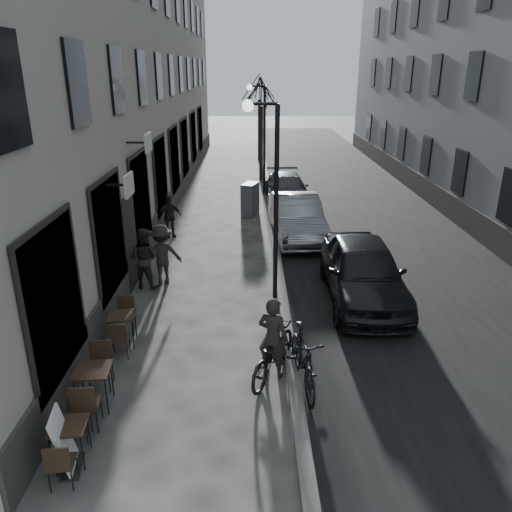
{
  "coord_description": "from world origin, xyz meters",
  "views": [
    {
      "loc": [
        -0.61,
        -6.16,
        5.79
      ],
      "look_at": [
        -0.52,
        4.38,
        1.8
      ],
      "focal_mm": 35.0,
      "sensor_mm": 36.0,
      "label": 1
    }
  ],
  "objects_px": {
    "sign_board": "(65,446)",
    "pedestrian_mid": "(162,255)",
    "streetlamp_near": "(270,181)",
    "car_far": "(287,189)",
    "tree_near": "(261,91)",
    "moped": "(303,359)",
    "car_mid": "(297,217)",
    "car_near": "(363,271)",
    "tree_far": "(260,87)",
    "bistro_set_c": "(123,326)",
    "streetlamp_far": "(261,127)",
    "pedestrian_near": "(144,258)",
    "utility_cabinet": "(250,200)",
    "bistro_set_a": "(70,439)",
    "bicycle": "(273,352)",
    "bistro_set_b": "(94,384)",
    "pedestrian_far": "(169,216)"
  },
  "relations": [
    {
      "from": "bistro_set_a",
      "to": "bistro_set_c",
      "type": "relative_size",
      "value": 0.93
    },
    {
      "from": "pedestrian_near",
      "to": "moped",
      "type": "relative_size",
      "value": 0.86
    },
    {
      "from": "bistro_set_b",
      "to": "pedestrian_far",
      "type": "relative_size",
      "value": 1.03
    },
    {
      "from": "car_near",
      "to": "streetlamp_far",
      "type": "bearing_deg",
      "value": 102.62
    },
    {
      "from": "bistro_set_c",
      "to": "bicycle",
      "type": "relative_size",
      "value": 0.74
    },
    {
      "from": "tree_near",
      "to": "car_near",
      "type": "relative_size",
      "value": 1.2
    },
    {
      "from": "pedestrian_mid",
      "to": "car_near",
      "type": "relative_size",
      "value": 0.36
    },
    {
      "from": "bistro_set_c",
      "to": "pedestrian_far",
      "type": "xyz_separation_m",
      "value": [
        -0.12,
        7.56,
        0.33
      ]
    },
    {
      "from": "bistro_set_a",
      "to": "tree_near",
      "type": "bearing_deg",
      "value": 75.86
    },
    {
      "from": "tree_near",
      "to": "bistro_set_c",
      "type": "bearing_deg",
      "value": -101.01
    },
    {
      "from": "utility_cabinet",
      "to": "pedestrian_near",
      "type": "bearing_deg",
      "value": -92.3
    },
    {
      "from": "pedestrian_far",
      "to": "car_mid",
      "type": "relative_size",
      "value": 0.34
    },
    {
      "from": "tree_far",
      "to": "utility_cabinet",
      "type": "height_order",
      "value": "tree_far"
    },
    {
      "from": "bistro_set_a",
      "to": "pedestrian_mid",
      "type": "distance_m",
      "value": 6.94
    },
    {
      "from": "bicycle",
      "to": "moped",
      "type": "relative_size",
      "value": 1.0
    },
    {
      "from": "bistro_set_c",
      "to": "car_mid",
      "type": "height_order",
      "value": "car_mid"
    },
    {
      "from": "tree_near",
      "to": "moped",
      "type": "height_order",
      "value": "tree_near"
    },
    {
      "from": "bistro_set_a",
      "to": "car_near",
      "type": "distance_m",
      "value": 8.17
    },
    {
      "from": "bicycle",
      "to": "pedestrian_near",
      "type": "relative_size",
      "value": 1.15
    },
    {
      "from": "streetlamp_far",
      "to": "bistro_set_c",
      "type": "distance_m",
      "value": 15.0
    },
    {
      "from": "car_mid",
      "to": "car_far",
      "type": "height_order",
      "value": "car_mid"
    },
    {
      "from": "tree_near",
      "to": "bistro_set_a",
      "type": "height_order",
      "value": "tree_near"
    },
    {
      "from": "sign_board",
      "to": "pedestrian_far",
      "type": "distance_m",
      "value": 11.27
    },
    {
      "from": "tree_near",
      "to": "pedestrian_mid",
      "type": "relative_size",
      "value": 3.3
    },
    {
      "from": "car_far",
      "to": "utility_cabinet",
      "type": "bearing_deg",
      "value": -131.4
    },
    {
      "from": "streetlamp_near",
      "to": "tree_far",
      "type": "xyz_separation_m",
      "value": [
        0.07,
        21.0,
        1.5
      ]
    },
    {
      "from": "tree_far",
      "to": "moped",
      "type": "bearing_deg",
      "value": -88.97
    },
    {
      "from": "car_far",
      "to": "tree_near",
      "type": "bearing_deg",
      "value": 99.32
    },
    {
      "from": "streetlamp_near",
      "to": "streetlamp_far",
      "type": "distance_m",
      "value": 12.0
    },
    {
      "from": "utility_cabinet",
      "to": "pedestrian_mid",
      "type": "xyz_separation_m",
      "value": [
        -2.47,
        -6.92,
        0.18
      ]
    },
    {
      "from": "car_near",
      "to": "car_mid",
      "type": "height_order",
      "value": "car_near"
    },
    {
      "from": "bistro_set_b",
      "to": "pedestrian_mid",
      "type": "xyz_separation_m",
      "value": [
        0.31,
        5.58,
        0.39
      ]
    },
    {
      "from": "bicycle",
      "to": "pedestrian_far",
      "type": "bearing_deg",
      "value": -43.96
    },
    {
      "from": "streetlamp_near",
      "to": "car_far",
      "type": "height_order",
      "value": "streetlamp_near"
    },
    {
      "from": "tree_far",
      "to": "bistro_set_c",
      "type": "bearing_deg",
      "value": -98.23
    },
    {
      "from": "tree_far",
      "to": "sign_board",
      "type": "relative_size",
      "value": 5.66
    },
    {
      "from": "streetlamp_near",
      "to": "bistro_set_c",
      "type": "bearing_deg",
      "value": -144.34
    },
    {
      "from": "pedestrian_near",
      "to": "pedestrian_mid",
      "type": "relative_size",
      "value": 0.99
    },
    {
      "from": "sign_board",
      "to": "pedestrian_mid",
      "type": "xyz_separation_m",
      "value": [
        0.3,
        7.09,
        0.45
      ]
    },
    {
      "from": "streetlamp_far",
      "to": "bistro_set_a",
      "type": "xyz_separation_m",
      "value": [
        -3.27,
        -17.92,
        -2.75
      ]
    },
    {
      "from": "sign_board",
      "to": "car_mid",
      "type": "xyz_separation_m",
      "value": [
        4.46,
        11.14,
        0.35
      ]
    },
    {
      "from": "pedestrian_near",
      "to": "utility_cabinet",
      "type": "bearing_deg",
      "value": -95.13
    },
    {
      "from": "pedestrian_far",
      "to": "car_near",
      "type": "relative_size",
      "value": 0.32
    },
    {
      "from": "car_mid",
      "to": "car_near",
      "type": "bearing_deg",
      "value": -79.81
    },
    {
      "from": "car_mid",
      "to": "moped",
      "type": "xyz_separation_m",
      "value": [
        -0.65,
        -9.05,
        -0.16
      ]
    },
    {
      "from": "bistro_set_b",
      "to": "car_far",
      "type": "xyz_separation_m",
      "value": [
        4.46,
        14.64,
        0.17
      ]
    },
    {
      "from": "tree_near",
      "to": "utility_cabinet",
      "type": "height_order",
      "value": "tree_near"
    },
    {
      "from": "bistro_set_b",
      "to": "car_far",
      "type": "relative_size",
      "value": 0.36
    },
    {
      "from": "pedestrian_near",
      "to": "streetlamp_near",
      "type": "bearing_deg",
      "value": -174.99
    },
    {
      "from": "bistro_set_a",
      "to": "bistro_set_c",
      "type": "bearing_deg",
      "value": 85.56
    }
  ]
}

